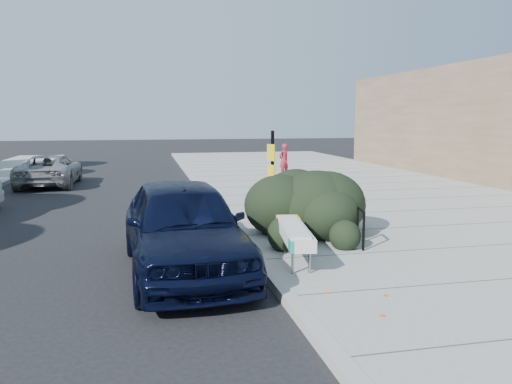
# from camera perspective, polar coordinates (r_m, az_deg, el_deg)

# --- Properties ---
(ground) EXTENTS (120.00, 120.00, 0.00)m
(ground) POSITION_cam_1_polar(r_m,az_deg,el_deg) (9.53, 0.50, -8.61)
(ground) COLOR black
(ground) RESTS_ON ground
(sidewalk_near) EXTENTS (11.20, 50.00, 0.15)m
(sidewalk_near) POSITION_cam_1_polar(r_m,az_deg,el_deg) (16.07, 16.16, -1.65)
(sidewalk_near) COLOR gray
(sidewalk_near) RESTS_ON ground
(curb_near) EXTENTS (0.22, 50.00, 0.17)m
(curb_near) POSITION_cam_1_polar(r_m,az_deg,el_deg) (14.28, -4.00, -2.53)
(curb_near) COLOR #9E9E99
(curb_near) RESTS_ON ground
(bench) EXTENTS (0.76, 2.22, 0.66)m
(bench) POSITION_cam_1_polar(r_m,az_deg,el_deg) (9.36, 4.37, -4.67)
(bench) COLOR gray
(bench) RESTS_ON sidewalk_near
(bike_rack) EXTENTS (0.14, 0.55, 0.82)m
(bike_rack) POSITION_cam_1_polar(r_m,az_deg,el_deg) (10.47, 11.87, -3.60)
(bike_rack) COLOR black
(bike_rack) RESTS_ON sidewalk_near
(sign_post) EXTENTS (0.14, 0.26, 2.36)m
(sign_post) POSITION_cam_1_polar(r_m,az_deg,el_deg) (11.54, 1.83, 2.00)
(sign_post) COLOR black
(sign_post) RESTS_ON sidewalk_near
(hedge) EXTENTS (2.70, 4.59, 1.63)m
(hedge) POSITION_cam_1_polar(r_m,az_deg,el_deg) (12.10, 5.51, -0.30)
(hedge) COLOR black
(hedge) RESTS_ON sidewalk_near
(sedan_navy) EXTENTS (2.33, 5.11, 1.70)m
(sedan_navy) POSITION_cam_1_polar(r_m,az_deg,el_deg) (9.19, -8.32, -3.85)
(sedan_navy) COLOR black
(sedan_navy) RESTS_ON ground
(suv_silver) EXTENTS (2.20, 4.68, 1.29)m
(suv_silver) POSITION_cam_1_polar(r_m,az_deg,el_deg) (22.63, -22.48, 2.32)
(suv_silver) COLOR gray
(suv_silver) RESTS_ON ground
(pedestrian) EXTENTS (0.66, 0.59, 1.51)m
(pedestrian) POSITION_cam_1_polar(r_m,az_deg,el_deg) (22.90, 3.20, 3.66)
(pedestrian) COLOR maroon
(pedestrian) RESTS_ON sidewalk_near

